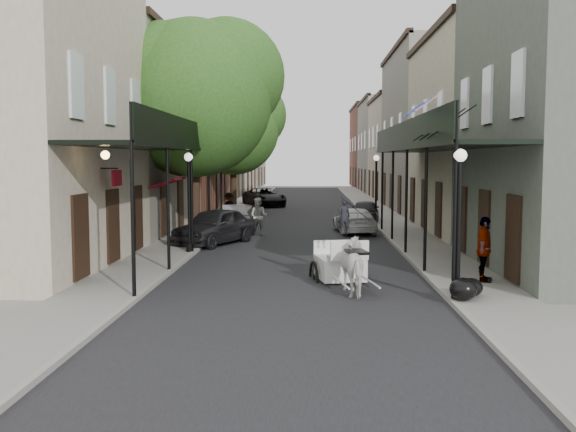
# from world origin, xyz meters

# --- Properties ---
(ground) EXTENTS (140.00, 140.00, 0.00)m
(ground) POSITION_xyz_m (0.00, 0.00, 0.00)
(ground) COLOR gray
(ground) RESTS_ON ground
(road) EXTENTS (8.00, 90.00, 0.01)m
(road) POSITION_xyz_m (0.00, 20.00, 0.01)
(road) COLOR black
(road) RESTS_ON ground
(sidewalk_left) EXTENTS (2.20, 90.00, 0.12)m
(sidewalk_left) POSITION_xyz_m (-5.00, 20.00, 0.06)
(sidewalk_left) COLOR gray
(sidewalk_left) RESTS_ON ground
(sidewalk_right) EXTENTS (2.20, 90.00, 0.12)m
(sidewalk_right) POSITION_xyz_m (5.00, 20.00, 0.06)
(sidewalk_right) COLOR gray
(sidewalk_right) RESTS_ON ground
(building_row_left) EXTENTS (5.00, 80.00, 10.50)m
(building_row_left) POSITION_xyz_m (-8.60, 30.00, 5.25)
(building_row_left) COLOR beige
(building_row_left) RESTS_ON ground
(building_row_right) EXTENTS (5.00, 80.00, 10.50)m
(building_row_right) POSITION_xyz_m (8.60, 30.00, 5.25)
(building_row_right) COLOR gray
(building_row_right) RESTS_ON ground
(gallery_left) EXTENTS (2.20, 18.05, 4.88)m
(gallery_left) POSITION_xyz_m (-4.79, 6.98, 4.05)
(gallery_left) COLOR black
(gallery_left) RESTS_ON sidewalk_left
(gallery_right) EXTENTS (2.20, 18.05, 4.88)m
(gallery_right) POSITION_xyz_m (4.79, 6.98, 4.05)
(gallery_right) COLOR black
(gallery_right) RESTS_ON sidewalk_right
(tree_near) EXTENTS (7.31, 6.80, 9.63)m
(tree_near) POSITION_xyz_m (-4.20, 10.18, 6.49)
(tree_near) COLOR #382619
(tree_near) RESTS_ON sidewalk_left
(tree_far) EXTENTS (6.45, 6.00, 8.61)m
(tree_far) POSITION_xyz_m (-4.25, 24.18, 5.84)
(tree_far) COLOR #382619
(tree_far) RESTS_ON sidewalk_left
(lamppost_right_near) EXTENTS (0.32, 0.32, 3.71)m
(lamppost_right_near) POSITION_xyz_m (4.10, -2.00, 2.05)
(lamppost_right_near) COLOR black
(lamppost_right_near) RESTS_ON sidewalk_right
(lamppost_left) EXTENTS (0.32, 0.32, 3.71)m
(lamppost_left) POSITION_xyz_m (-4.10, 6.00, 2.05)
(lamppost_left) COLOR black
(lamppost_left) RESTS_ON sidewalk_left
(lamppost_right_far) EXTENTS (0.32, 0.32, 3.71)m
(lamppost_right_far) POSITION_xyz_m (4.10, 18.00, 2.05)
(lamppost_right_far) COLOR black
(lamppost_right_far) RESTS_ON sidewalk_right
(horse) EXTENTS (1.13, 1.88, 1.48)m
(horse) POSITION_xyz_m (1.70, -0.95, 0.74)
(horse) COLOR silver
(horse) RESTS_ON ground
(carriage) EXTENTS (1.75, 2.38, 2.48)m
(carriage) POSITION_xyz_m (1.25, 1.31, 0.96)
(carriage) COLOR black
(carriage) RESTS_ON ground
(pedestrian_walking) EXTENTS (1.03, 0.90, 1.79)m
(pedestrian_walking) POSITION_xyz_m (-2.00, 12.24, 0.90)
(pedestrian_walking) COLOR #B2B0A7
(pedestrian_walking) RESTS_ON ground
(pedestrian_sidewalk_left) EXTENTS (1.17, 0.93, 1.59)m
(pedestrian_sidewalk_left) POSITION_xyz_m (-4.20, 18.43, 0.91)
(pedestrian_sidewalk_left) COLOR gray
(pedestrian_sidewalk_left) RESTS_ON sidewalk_left
(pedestrian_sidewalk_right) EXTENTS (0.81, 1.17, 1.85)m
(pedestrian_sidewalk_right) POSITION_xyz_m (5.36, 0.30, 1.04)
(pedestrian_sidewalk_right) COLOR gray
(pedestrian_sidewalk_right) RESTS_ON sidewalk_right
(car_left_near) EXTENTS (3.55, 4.88, 1.54)m
(car_left_near) POSITION_xyz_m (-3.60, 9.00, 0.77)
(car_left_near) COLOR black
(car_left_near) RESTS_ON ground
(car_left_mid) EXTENTS (2.17, 3.94, 1.23)m
(car_left_mid) POSITION_xyz_m (-3.55, 15.01, 0.62)
(car_left_mid) COLOR #A5A5AA
(car_left_mid) RESTS_ON ground
(car_left_far) EXTENTS (4.05, 5.66, 1.43)m
(car_left_far) POSITION_xyz_m (-3.11, 31.41, 0.72)
(car_left_far) COLOR black
(car_left_far) RESTS_ON ground
(car_right_near) EXTENTS (2.13, 4.36, 1.22)m
(car_right_near) POSITION_xyz_m (2.60, 13.44, 0.61)
(car_right_near) COLOR silver
(car_right_near) RESTS_ON ground
(car_right_far) EXTENTS (1.99, 3.96, 1.30)m
(car_right_far) POSITION_xyz_m (3.60, 19.00, 0.65)
(car_right_far) COLOR black
(car_right_far) RESTS_ON ground
(trash_bags) EXTENTS (0.93, 1.08, 0.57)m
(trash_bags) POSITION_xyz_m (4.32, -2.03, 0.39)
(trash_bags) COLOR black
(trash_bags) RESTS_ON sidewalk_right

